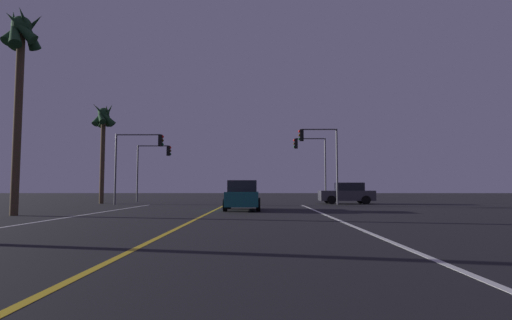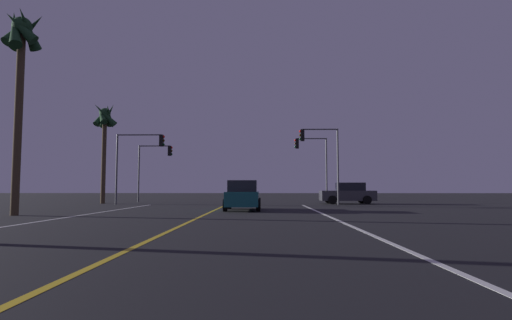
# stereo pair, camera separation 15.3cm
# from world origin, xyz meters

# --- Properties ---
(lane_edge_right) EXTENTS (0.16, 37.69, 0.01)m
(lane_edge_right) POSITION_xyz_m (5.74, 12.85, 0.00)
(lane_edge_right) COLOR silver
(lane_edge_right) RESTS_ON ground
(lane_center_divider) EXTENTS (0.16, 37.69, 0.01)m
(lane_center_divider) POSITION_xyz_m (0.00, 12.85, 0.00)
(lane_center_divider) COLOR gold
(lane_center_divider) RESTS_ON ground
(car_ahead_far) EXTENTS (2.02, 4.30, 1.70)m
(car_ahead_far) POSITION_xyz_m (1.62, 24.70, 0.82)
(car_ahead_far) COLOR black
(car_ahead_far) RESTS_ON ground
(car_crossing_side) EXTENTS (4.30, 2.02, 1.70)m
(car_crossing_side) POSITION_xyz_m (9.62, 33.96, 0.82)
(car_crossing_side) COLOR black
(car_crossing_side) RESTS_ON ground
(traffic_light_near_right) EXTENTS (3.02, 0.36, 5.83)m
(traffic_light_near_right) POSITION_xyz_m (7.14, 32.19, 4.30)
(traffic_light_near_right) COLOR #4C4C51
(traffic_light_near_right) RESTS_ON ground
(traffic_light_near_left) EXTENTS (3.76, 0.36, 5.43)m
(traffic_light_near_left) POSITION_xyz_m (-6.72, 32.19, 4.07)
(traffic_light_near_left) COLOR #4C4C51
(traffic_light_near_left) RESTS_ON ground
(traffic_light_far_right) EXTENTS (2.96, 0.36, 5.79)m
(traffic_light_far_right) POSITION_xyz_m (7.17, 37.69, 4.27)
(traffic_light_far_right) COLOR #4C4C51
(traffic_light_far_right) RESTS_ON ground
(traffic_light_far_left) EXTENTS (3.12, 0.36, 5.15)m
(traffic_light_far_left) POSITION_xyz_m (-7.01, 37.69, 3.84)
(traffic_light_far_left) COLOR #4C4C51
(traffic_light_far_left) RESTS_ON ground
(palm_tree_left_mid) EXTENTS (2.15, 1.93, 9.99)m
(palm_tree_left_mid) POSITION_xyz_m (-8.77, 20.08, 7.87)
(palm_tree_left_mid) COLOR #473826
(palm_tree_left_mid) RESTS_ON ground
(palm_tree_left_far) EXTENTS (2.14, 2.13, 8.34)m
(palm_tree_left_far) POSITION_xyz_m (-10.31, 34.15, 6.62)
(palm_tree_left_far) COLOR #473826
(palm_tree_left_far) RESTS_ON ground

